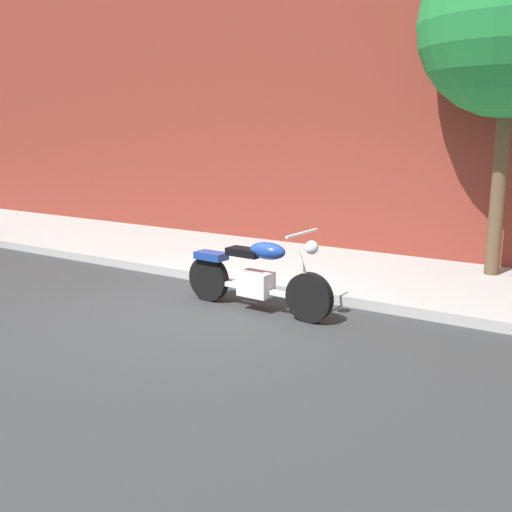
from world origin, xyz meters
name	(u,v)px	position (x,y,z in m)	size (l,w,h in m)	color
ground_plane	(197,313)	(0.00, 0.00, 0.00)	(60.00, 60.00, 0.00)	#303335
sidewalk	(298,266)	(0.00, 2.77, 0.07)	(25.49, 2.99, 0.14)	#A1A1A1
building_facade	(347,48)	(0.00, 4.52, 3.76)	(25.49, 0.50, 7.51)	maroon
motorcycle	(256,277)	(0.59, 0.50, 0.46)	(2.24, 0.70, 1.12)	black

